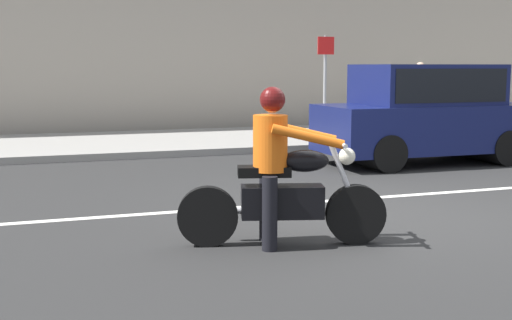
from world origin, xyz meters
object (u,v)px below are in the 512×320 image
motorcycle_with_rider_orange_stripe (281,181)px  street_sign_post (325,73)px  parked_hatchback_navy (425,112)px  pedestrian_bystander (419,91)px

motorcycle_with_rider_orange_stripe → street_sign_post: 10.78m
parked_hatchback_navy → street_sign_post: 5.10m
motorcycle_with_rider_orange_stripe → pedestrian_bystander: 11.10m
motorcycle_with_rider_orange_stripe → street_sign_post: bearing=62.7°
parked_hatchback_navy → street_sign_post: bearing=86.2°
street_sign_post → parked_hatchback_navy: bearing=-93.8°
pedestrian_bystander → motorcycle_with_rider_orange_stripe: bearing=-129.5°
motorcycle_with_rider_orange_stripe → street_sign_post: street_sign_post is taller
street_sign_post → pedestrian_bystander: street_sign_post is taller
motorcycle_with_rider_orange_stripe → parked_hatchback_navy: bearing=44.5°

